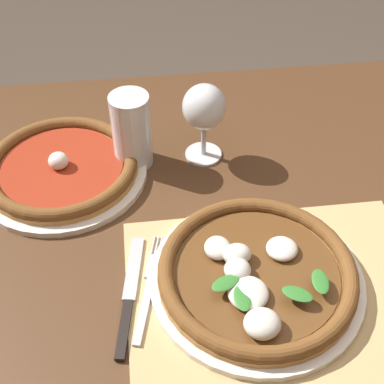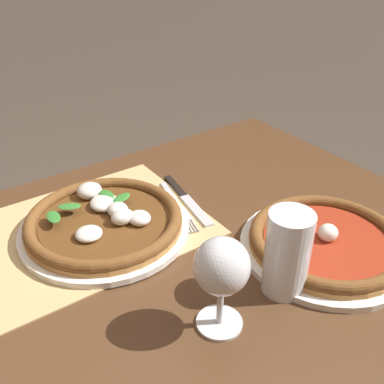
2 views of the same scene
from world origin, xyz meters
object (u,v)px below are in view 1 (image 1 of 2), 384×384
(knife, at_px, (130,293))
(pizza_far, at_px, (62,168))
(fork, at_px, (150,285))
(pizza_near, at_px, (256,274))
(wine_glass, at_px, (204,110))
(pint_glass, at_px, (132,132))

(knife, bearing_deg, pizza_far, 111.59)
(fork, relative_size, knife, 0.92)
(pizza_near, height_order, fork, pizza_near)
(wine_glass, relative_size, fork, 0.78)
(fork, bearing_deg, pizza_far, 117.58)
(fork, bearing_deg, wine_glass, 67.56)
(wine_glass, bearing_deg, pizza_far, -174.35)
(pizza_near, relative_size, pint_glass, 2.24)
(pizza_far, height_order, fork, pizza_far)
(pizza_far, distance_m, pint_glass, 0.14)
(pizza_far, bearing_deg, wine_glass, 5.65)
(pizza_far, distance_m, knife, 0.30)
(pizza_far, height_order, knife, pizza_far)
(pizza_far, xyz_separation_m, fork, (0.14, -0.27, -0.01))
(pint_glass, bearing_deg, wine_glass, 0.34)
(pizza_near, relative_size, wine_glass, 2.09)
(pint_glass, xyz_separation_m, knife, (-0.02, -0.31, -0.06))
(wine_glass, relative_size, pint_glass, 1.07)
(fork, bearing_deg, knife, -160.79)
(fork, xyz_separation_m, knife, (-0.03, -0.01, 0.00))
(pizza_near, bearing_deg, pint_glass, 118.72)
(fork, bearing_deg, pizza_near, -4.30)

